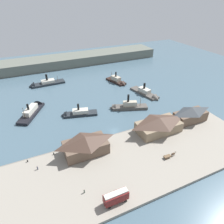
{
  "coord_description": "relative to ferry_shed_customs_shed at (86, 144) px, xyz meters",
  "views": [
    {
      "loc": [
        -33.88,
        -71.24,
        59.59
      ],
      "look_at": [
        5.05,
        13.86,
        2.0
      ],
      "focal_mm": 32.02,
      "sensor_mm": 36.0,
      "label": 1
    }
  ],
  "objects": [
    {
      "name": "street_tram",
      "position": [
        1.38,
        -26.11,
        -1.49
      ],
      "size": [
        8.14,
        2.92,
        4.47
      ],
      "color": "maroon",
      "rests_on": "quay_promenade"
    },
    {
      "name": "ferry_near_quay",
      "position": [
        -16.33,
        45.58,
        -3.95
      ],
      "size": [
        17.45,
        23.9,
        10.14
      ],
      "color": "black",
      "rests_on": "ground"
    },
    {
      "name": "pedestrian_walking_west",
      "position": [
        -19.79,
        -1.47,
        -3.3
      ],
      "size": [
        0.42,
        0.42,
        1.72
      ],
      "color": "#33384C",
      "rests_on": "quay_promenade"
    },
    {
      "name": "ferry_shed_central_terminal",
      "position": [
        36.2,
        -0.44,
        -0.24
      ],
      "size": [
        21.17,
        11.34,
        7.57
      ],
      "color": "#847056",
      "rests_on": "quay_promenade"
    },
    {
      "name": "ferry_shed_east_terminal",
      "position": [
        56.18,
        0.03,
        -0.0
      ],
      "size": [
        17.4,
        8.01,
        8.04
      ],
      "color": "brown",
      "rests_on": "quay_promenade"
    },
    {
      "name": "ferry_shed_customs_shed",
      "position": [
        0.0,
        0.0,
        0.0
      ],
      "size": [
        18.1,
        10.43,
        8.04
      ],
      "color": "brown",
      "rests_on": "quay_promenade"
    },
    {
      "name": "seawall_edge",
      "position": [
        17.65,
        6.04,
        -4.79
      ],
      "size": [
        110.0,
        0.8,
        1.0
      ],
      "primitive_type": "cube",
      "color": "slate",
      "rests_on": "ground"
    },
    {
      "name": "mooring_post_center_west",
      "position": [
        -22.94,
        4.27,
        -3.64
      ],
      "size": [
        0.44,
        0.44,
        0.9
      ],
      "primitive_type": "cylinder",
      "color": "black",
      "rests_on": "quay_promenade"
    },
    {
      "name": "ferry_approaching_east",
      "position": [
        4.56,
        31.65,
        -4.13
      ],
      "size": [
        20.55,
        9.78,
        8.61
      ],
      "color": "#23282D",
      "rests_on": "ground"
    },
    {
      "name": "far_headland",
      "position": [
        17.65,
        119.64,
        -1.29
      ],
      "size": [
        180.0,
        24.0,
        8.0
      ],
      "primitive_type": "cube",
      "color": "#60665B",
      "rests_on": "ground"
    },
    {
      "name": "ferry_moored_east",
      "position": [
        -6.03,
        81.1,
        -4.15
      ],
      "size": [
        25.77,
        7.27,
        9.97
      ],
      "color": "#23282D",
      "rests_on": "ground"
    },
    {
      "name": "quay_promenade",
      "position": [
        17.65,
        -12.36,
        -4.69
      ],
      "size": [
        110.0,
        36.0,
        1.2
      ],
      "primitive_type": "cube",
      "color": "gray",
      "rests_on": "ground"
    },
    {
      "name": "ferry_mid_harbor",
      "position": [
        32.92,
        26.55,
        -3.82
      ],
      "size": [
        22.47,
        12.27,
        10.4
      ],
      "color": "#514C47",
      "rests_on": "ground"
    },
    {
      "name": "pedestrian_walking_east",
      "position": [
        -6.8,
        -18.63,
        -3.34
      ],
      "size": [
        0.4,
        0.4,
        1.63
      ],
      "color": "#3D4C42",
      "rests_on": "quay_promenade"
    },
    {
      "name": "ferry_approaching_west",
      "position": [
        54.04,
        35.45,
        -4.11
      ],
      "size": [
        10.57,
        24.48,
        9.52
      ],
      "color": "#514C47",
      "rests_on": "ground"
    },
    {
      "name": "ground_plane",
      "position": [
        17.65,
        9.64,
        -5.29
      ],
      "size": [
        320.0,
        320.0,
        0.0
      ],
      "primitive_type": "plane",
      "color": "#476070"
    },
    {
      "name": "mooring_post_center_east",
      "position": [
        -12.72,
        4.15,
        -3.64
      ],
      "size": [
        0.44,
        0.44,
        0.9
      ],
      "primitive_type": "cylinder",
      "color": "black",
      "rests_on": "quay_promenade"
    },
    {
      "name": "horse_cart",
      "position": [
        29.85,
        -17.01,
        -3.16
      ],
      "size": [
        5.82,
        1.49,
        1.87
      ],
      "color": "brown",
      "rests_on": "quay_promenade"
    },
    {
      "name": "ferry_outer_harbor",
      "position": [
        45.26,
        62.25,
        -3.89
      ],
      "size": [
        10.24,
        19.63,
        9.65
      ],
      "color": "black",
      "rests_on": "ground"
    }
  ]
}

